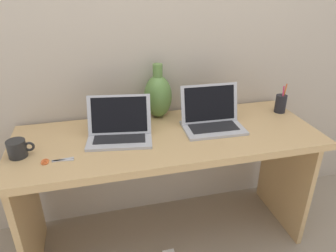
# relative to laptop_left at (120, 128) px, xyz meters

# --- Properties ---
(ground_plane) EXTENTS (6.00, 6.00, 0.00)m
(ground_plane) POSITION_rel_laptop_left_xyz_m (0.25, -0.03, -0.80)
(ground_plane) COLOR gray
(back_wall) EXTENTS (4.40, 0.04, 2.40)m
(back_wall) POSITION_rel_laptop_left_xyz_m (0.25, 0.31, 0.40)
(back_wall) COLOR #BCAD99
(back_wall) RESTS_ON ground
(desk) EXTENTS (1.64, 0.61, 0.74)m
(desk) POSITION_rel_laptop_left_xyz_m (0.25, -0.03, -0.21)
(desk) COLOR tan
(desk) RESTS_ON ground
(laptop_left) EXTENTS (0.36, 0.27, 0.21)m
(laptop_left) POSITION_rel_laptop_left_xyz_m (0.00, 0.00, 0.00)
(laptop_left) COLOR #B2B2B7
(laptop_left) RESTS_ON desk
(laptop_right) EXTENTS (0.34, 0.24, 0.23)m
(laptop_right) POSITION_rel_laptop_left_xyz_m (0.51, 0.01, 0.00)
(laptop_right) COLOR #B2B2B7
(laptop_right) RESTS_ON desk
(green_vase) EXTENTS (0.16, 0.16, 0.32)m
(green_vase) POSITION_rel_laptop_left_xyz_m (0.25, 0.21, 0.08)
(green_vase) COLOR #5B843D
(green_vase) RESTS_ON desk
(coffee_mug) EXTENTS (0.12, 0.09, 0.08)m
(coffee_mug) POSITION_rel_laptop_left_xyz_m (-0.49, -0.08, -0.01)
(coffee_mug) COLOR black
(coffee_mug) RESTS_ON desk
(pen_cup) EXTENTS (0.07, 0.07, 0.19)m
(pen_cup) POSITION_rel_laptop_left_xyz_m (1.00, 0.09, 0.00)
(pen_cup) COLOR black
(pen_cup) RESTS_ON desk
(scissors) EXTENTS (0.15, 0.05, 0.01)m
(scissors) POSITION_rel_laptop_left_xyz_m (-0.34, -0.16, -0.05)
(scissors) COLOR #B7B7BC
(scissors) RESTS_ON desk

